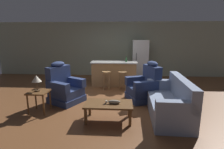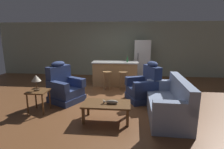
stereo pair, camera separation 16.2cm
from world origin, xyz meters
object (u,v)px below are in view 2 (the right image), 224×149
at_px(bar_stool_right, 123,77).
at_px(bottle_tall_green, 127,60).
at_px(couch, 169,103).
at_px(fish_figurine, 111,102).
at_px(bar_stool_left, 107,77).
at_px(recliner_near_island, 145,87).
at_px(kitchen_island, 115,73).
at_px(recliner_near_lamp, 64,87).
at_px(refrigerator, 142,60).
at_px(end_table, 38,94).
at_px(coffee_table, 107,105).
at_px(table_lamp, 36,79).

height_order(bar_stool_right, bottle_tall_green, bottle_tall_green).
bearing_deg(couch, bar_stool_right, -58.03).
distance_m(fish_figurine, bar_stool_left, 2.46).
bearing_deg(recliner_near_island, bar_stool_left, -57.92).
xyz_separation_m(fish_figurine, bar_stool_left, (-0.38, 2.43, 0.01)).
distance_m(kitchen_island, bar_stool_right, 0.72).
height_order(couch, bar_stool_left, couch).
xyz_separation_m(recliner_near_lamp, kitchen_island, (1.39, 1.90, 0.06)).
bearing_deg(refrigerator, end_table, -126.64).
relative_size(end_table, kitchen_island, 0.31).
xyz_separation_m(coffee_table, end_table, (-1.82, 0.34, 0.10)).
xyz_separation_m(couch, kitchen_island, (-1.52, 2.69, 0.14)).
bearing_deg(couch, fish_figurine, 16.99).
distance_m(recliner_near_island, refrigerator, 2.86).
height_order(fish_figurine, bar_stool_right, bar_stool_right).
distance_m(coffee_table, end_table, 1.85).
distance_m(couch, recliner_near_island, 1.18).
xyz_separation_m(couch, end_table, (-3.31, -0.01, 0.12)).
relative_size(end_table, bottle_tall_green, 2.44).
bearing_deg(couch, end_table, 2.22).
height_order(fish_figurine, couch, couch).
height_order(recliner_near_lamp, kitchen_island, recliner_near_lamp).
distance_m(bar_stool_left, bar_stool_right, 0.59).
height_order(fish_figurine, bar_stool_left, bar_stool_left).
bearing_deg(end_table, bar_stool_right, 44.24).
bearing_deg(bottle_tall_green, end_table, -130.39).
bearing_deg(bar_stool_right, recliner_near_lamp, -143.60).
bearing_deg(recliner_near_lamp, couch, 13.45).
bearing_deg(refrigerator, bottle_tall_green, -117.30).
relative_size(end_table, bar_stool_right, 0.82).
bearing_deg(recliner_near_island, end_table, 0.67).
bearing_deg(coffee_table, end_table, 169.52).
distance_m(couch, recliner_near_lamp, 3.02).
distance_m(fish_figurine, recliner_near_island, 1.70).
distance_m(table_lamp, kitchen_island, 3.26).
xyz_separation_m(kitchen_island, bar_stool_right, (0.34, -0.63, -0.01)).
xyz_separation_m(bar_stool_left, bar_stool_right, (0.59, 0.00, 0.00)).
bearing_deg(coffee_table, recliner_near_lamp, 141.62).
bearing_deg(couch, recliner_near_island, -63.16).
xyz_separation_m(couch, bottle_tall_green, (-1.05, 2.64, 0.70)).
relative_size(coffee_table, recliner_near_lamp, 0.92).
height_order(table_lamp, refrigerator, refrigerator).
relative_size(couch, refrigerator, 1.10).
relative_size(table_lamp, bar_stool_right, 0.60).
height_order(recliner_near_island, table_lamp, recliner_near_island).
relative_size(refrigerator, bottle_tall_green, 7.68).
height_order(recliner_near_island, bar_stool_right, recliner_near_island).
xyz_separation_m(coffee_table, bar_stool_left, (-0.29, 2.40, 0.11)).
bearing_deg(bottle_tall_green, fish_figurine, -96.48).
xyz_separation_m(end_table, bottle_tall_green, (2.26, 2.65, 0.58)).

